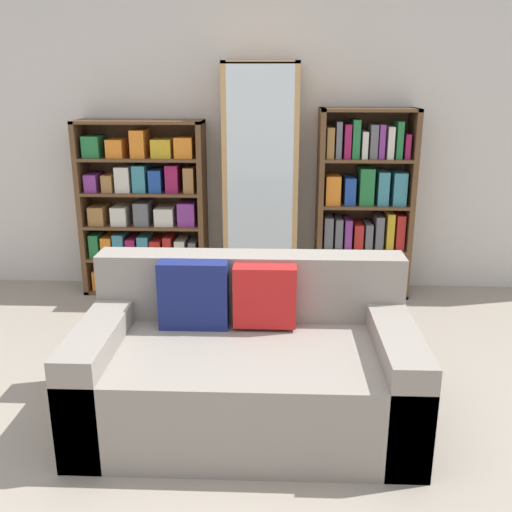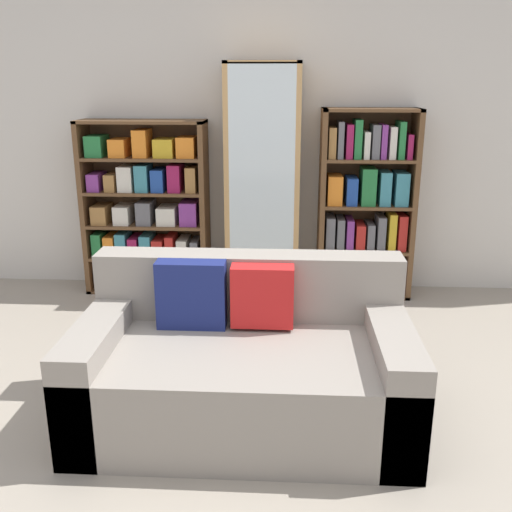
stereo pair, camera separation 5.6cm
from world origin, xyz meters
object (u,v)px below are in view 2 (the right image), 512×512
object	(u,v)px
couch	(244,366)
bookshelf_left	(146,211)
display_cabinet	(263,184)
wine_bottle	(312,322)
bookshelf_right	(366,208)

from	to	relation	value
couch	bookshelf_left	size ratio (longest dim) A/B	1.18
display_cabinet	wine_bottle	distance (m)	1.26
bookshelf_left	display_cabinet	distance (m)	0.98
bookshelf_left	couch	bearing A→B (deg)	-63.36
wine_bottle	bookshelf_right	bearing A→B (deg)	64.76
display_cabinet	bookshelf_right	distance (m)	0.84
bookshelf_left	bookshelf_right	distance (m)	1.77
bookshelf_right	wine_bottle	bearing A→B (deg)	-115.24
bookshelf_right	display_cabinet	bearing A→B (deg)	-178.90
bookshelf_left	wine_bottle	size ratio (longest dim) A/B	4.04
couch	bookshelf_right	size ratio (longest dim) A/B	1.11
couch	bookshelf_right	xyz separation A→B (m)	(0.83, 1.87, 0.43)
couch	bookshelf_left	bearing A→B (deg)	116.64
bookshelf_right	couch	bearing A→B (deg)	-114.03
display_cabinet	bookshelf_right	bearing A→B (deg)	1.10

